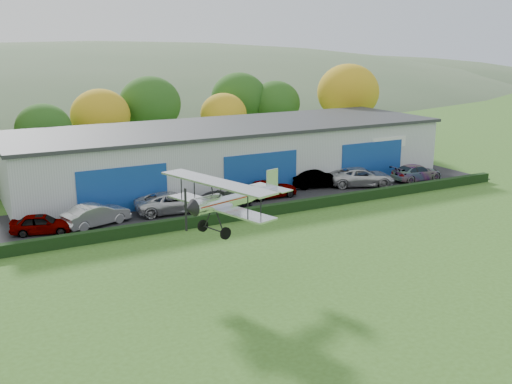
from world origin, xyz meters
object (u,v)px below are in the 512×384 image
hangar (230,153)px  car_2 (173,202)px  car_1 (96,215)px  biplane (230,197)px  car_7 (416,172)px  car_3 (223,200)px  car_6 (362,177)px  car_4 (269,188)px  car_5 (317,179)px  car_0 (42,224)px

hangar → car_2: hangar is taller
car_1 → biplane: biplane is taller
car_2 → car_7: 24.07m
hangar → car_2: (-8.69, -7.73, -1.81)m
car_3 → car_6: size_ratio=0.82×
hangar → car_1: bearing=-150.5°
car_2 → car_6: size_ratio=0.97×
car_4 → car_6: (9.46, -0.34, 0.03)m
car_2 → car_3: bearing=-97.0°
car_4 → car_5: (5.53, 1.07, 0.00)m
car_4 → biplane: (-10.43, -14.06, 3.88)m
car_2 → car_3: (3.88, -0.83, -0.10)m
car_5 → car_6: bearing=-96.8°
car_0 → car_3: bearing=-73.2°
car_3 → biplane: size_ratio=0.62×
biplane → car_4: bearing=36.8°
car_1 → car_6: (24.14, 0.50, 0.02)m
car_2 → biplane: biplane is taller
car_2 → car_4: bearing=-83.0°
car_1 → car_7: size_ratio=0.94×
car_1 → car_2: (5.97, 0.56, -0.00)m
car_1 → car_0: bearing=73.9°
hangar → car_4: (0.02, -7.45, -1.81)m
car_7 → car_0: bearing=90.5°
car_0 → car_6: car_6 is taller
car_3 → biplane: 14.65m
car_1 → car_5: same height
car_3 → car_6: (14.29, 0.78, 0.12)m
car_3 → car_6: bearing=-90.4°
biplane → car_2: bearing=66.2°
car_2 → car_5: 14.30m
hangar → biplane: 23.98m
car_3 → biplane: biplane is taller
car_7 → biplane: 29.13m
car_3 → biplane: (-5.60, -12.95, 3.98)m
hangar → car_1: (-14.66, -8.29, -1.81)m
hangar → car_7: bearing=-29.0°
car_5 → biplane: bearing=146.4°
car_0 → car_7: 33.78m
car_7 → car_2: bearing=88.9°
car_3 → car_7: (20.18, 0.05, 0.05)m
car_1 → car_4: car_1 is taller
hangar → car_4: 7.66m
car_0 → car_2: bearing=-68.6°
hangar → car_0: bearing=-155.6°
car_0 → biplane: (8.01, -13.15, 3.98)m
car_0 → car_4: size_ratio=0.88×
car_1 → hangar: bearing=-77.7°
hangar → car_3: hangar is taller
car_6 → hangar: bearing=74.0°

